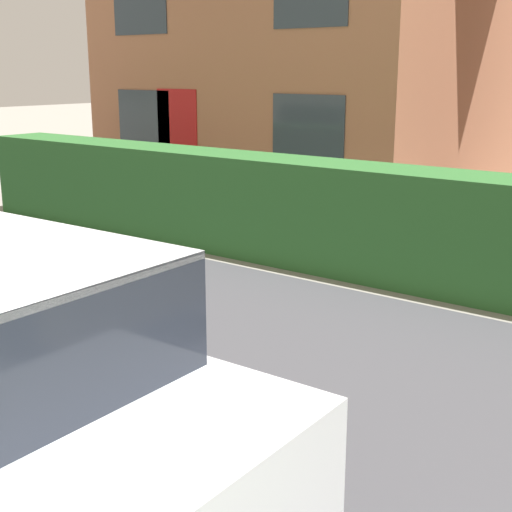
# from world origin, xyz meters

# --- Properties ---
(road_strip) EXTENTS (28.00, 6.25, 0.01)m
(road_strip) POSITION_xyz_m (0.00, 3.90, 0.01)
(road_strip) COLOR #424247
(road_strip) RESTS_ON ground
(garden_hedge) EXTENTS (15.16, 0.90, 1.34)m
(garden_hedge) POSITION_xyz_m (-0.87, 7.73, 0.67)
(garden_hedge) COLOR #2D662D
(garden_hedge) RESTS_ON ground
(house_left) EXTENTS (7.33, 6.43, 6.94)m
(house_left) POSITION_xyz_m (-5.79, 13.14, 3.54)
(house_left) COLOR #A86B4C
(house_left) RESTS_ON ground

